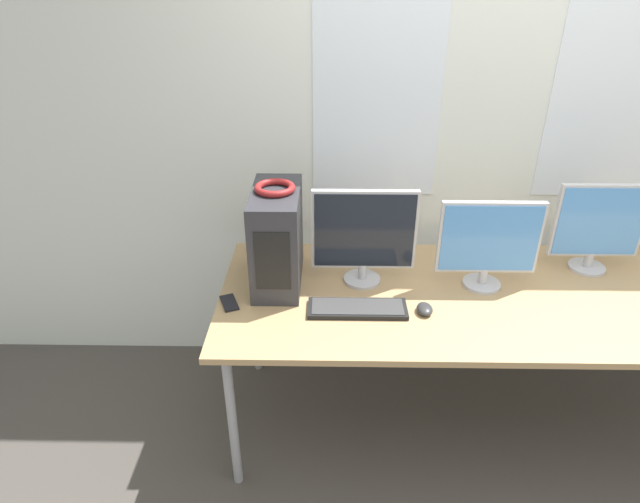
# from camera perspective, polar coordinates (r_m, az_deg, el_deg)

# --- Properties ---
(ground_plane) EXTENTS (14.00, 14.00, 0.00)m
(ground_plane) POSITION_cam_1_polar(r_m,az_deg,el_deg) (2.66, 19.14, -23.70)
(ground_plane) COLOR #47423D
(wall_back) EXTENTS (8.00, 0.07, 2.70)m
(wall_back) POSITION_cam_1_polar(r_m,az_deg,el_deg) (2.76, 17.64, 12.89)
(wall_back) COLOR silver
(wall_back) RESTS_ON ground_plane
(desk) EXTENTS (2.49, 0.91, 0.76)m
(desk) POSITION_cam_1_polar(r_m,az_deg,el_deg) (2.50, 18.89, -5.07)
(desk) COLOR tan
(desk) RESTS_ON ground_plane
(pc_tower) EXTENTS (0.20, 0.42, 0.44)m
(pc_tower) POSITION_cam_1_polar(r_m,az_deg,el_deg) (2.34, -4.61, 1.47)
(pc_tower) COLOR #2D2D33
(pc_tower) RESTS_ON desk
(headphones) EXTENTS (0.17, 0.17, 0.03)m
(headphones) POSITION_cam_1_polar(r_m,az_deg,el_deg) (2.24, -4.84, 6.78)
(headphones) COLOR maroon
(headphones) RESTS_ON pc_tower
(monitor_main) EXTENTS (0.45, 0.17, 0.44)m
(monitor_main) POSITION_cam_1_polar(r_m,az_deg,el_deg) (2.33, 4.71, 1.81)
(monitor_main) COLOR #B7B7BC
(monitor_main) RESTS_ON desk
(monitor_right_near) EXTENTS (0.44, 0.17, 0.41)m
(monitor_right_near) POSITION_cam_1_polar(r_m,az_deg,el_deg) (2.41, 17.54, 0.92)
(monitor_right_near) COLOR #B7B7BC
(monitor_right_near) RESTS_ON desk
(monitor_right_far) EXTENTS (0.41, 0.17, 0.43)m
(monitor_right_far) POSITION_cam_1_polar(r_m,az_deg,el_deg) (2.73, 27.55, 2.44)
(monitor_right_far) COLOR #B7B7BC
(monitor_right_far) RESTS_ON desk
(keyboard) EXTENTS (0.41, 0.14, 0.02)m
(keyboard) POSITION_cam_1_polar(r_m,az_deg,el_deg) (2.24, 4.01, -6.08)
(keyboard) COLOR black
(keyboard) RESTS_ON desk
(mouse) EXTENTS (0.07, 0.09, 0.03)m
(mouse) POSITION_cam_1_polar(r_m,az_deg,el_deg) (2.26, 11.10, -6.04)
(mouse) COLOR #2D2D2D
(mouse) RESTS_ON desk
(cell_phone) EXTENTS (0.10, 0.14, 0.01)m
(cell_phone) POSITION_cam_1_polar(r_m,az_deg,el_deg) (2.31, -9.66, -5.42)
(cell_phone) COLOR black
(cell_phone) RESTS_ON desk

